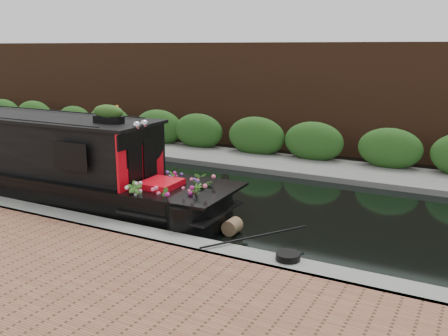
% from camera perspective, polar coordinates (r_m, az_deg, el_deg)
% --- Properties ---
extents(ground, '(80.00, 80.00, 0.00)m').
position_cam_1_polar(ground, '(13.55, -5.37, -2.86)').
color(ground, black).
rests_on(ground, ground).
extents(near_bank_coping, '(40.00, 0.60, 0.50)m').
position_cam_1_polar(near_bank_coping, '(11.10, -14.86, -7.08)').
color(near_bank_coping, slate).
rests_on(near_bank_coping, ground).
extents(far_bank_path, '(40.00, 2.40, 0.34)m').
position_cam_1_polar(far_bank_path, '(17.09, 2.40, 0.69)').
color(far_bank_path, slate).
rests_on(far_bank_path, ground).
extents(far_hedge, '(40.00, 1.10, 2.80)m').
position_cam_1_polar(far_hedge, '(17.88, 3.66, 1.26)').
color(far_hedge, '#24501A').
rests_on(far_hedge, ground).
extents(far_brick_wall, '(40.00, 1.00, 8.00)m').
position_cam_1_polar(far_brick_wall, '(19.77, 6.20, 2.42)').
color(far_brick_wall, '#4A2A19').
rests_on(far_brick_wall, ground).
extents(narrowboat, '(11.84, 2.46, 2.78)m').
position_cam_1_polar(narrowboat, '(14.33, -22.27, 0.47)').
color(narrowboat, black).
rests_on(narrowboat, ground).
extents(rope_fender, '(0.34, 0.37, 0.34)m').
position_cam_1_polar(rope_fender, '(10.57, 0.96, -6.70)').
color(rope_fender, brown).
rests_on(rope_fender, ground).
extents(coiled_mooring_rope, '(0.43, 0.43, 0.12)m').
position_cam_1_polar(coiled_mooring_rope, '(8.87, 7.32, -9.98)').
color(coiled_mooring_rope, black).
rests_on(coiled_mooring_rope, near_bank_coping).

